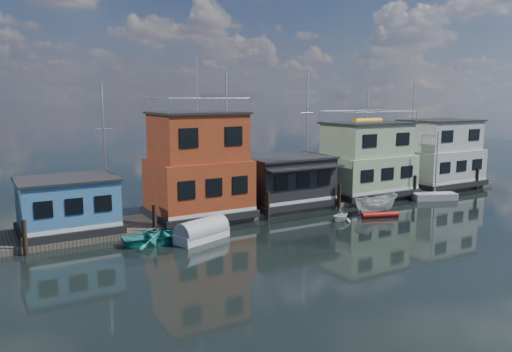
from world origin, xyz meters
TOP-DOWN VIEW (x-y plane):
  - ground at (0.00, 0.00)m, footprint 160.00×160.00m
  - dock at (0.00, 12.00)m, footprint 48.00×5.00m
  - houseboat_blue at (-18.00, 12.00)m, footprint 6.40×4.90m
  - houseboat_red at (-8.50, 12.00)m, footprint 7.40×5.90m
  - houseboat_dark at (-0.50, 11.98)m, footprint 7.40×6.10m
  - houseboat_green at (8.50, 12.00)m, footprint 8.40×5.90m
  - houseboat_white at (18.50, 12.00)m, footprint 8.40×5.90m
  - pilings at (-0.33, 9.20)m, footprint 42.28×0.28m
  - background_masts at (4.76, 18.00)m, footprint 36.40×0.16m
  - tarp_runabout at (-10.60, 6.80)m, footprint 4.08×2.67m
  - day_sailer at (13.22, 7.92)m, footprint 4.20×2.71m
  - red_kayak at (4.01, 5.42)m, footprint 2.97×1.40m
  - dinghy_white at (0.60, 6.10)m, footprint 2.17×1.99m
  - dinghy_teal at (-13.44, 7.68)m, footprint 4.48×3.30m
  - motorboat at (4.72, 6.65)m, footprint 4.21×1.98m

SIDE VIEW (x-z plane):
  - ground at x=0.00m, z-range 0.00..0.00m
  - dock at x=0.00m, z-range 0.00..0.40m
  - red_kayak at x=4.01m, z-range 0.00..0.44m
  - day_sailer at x=13.22m, z-range -2.76..3.54m
  - dinghy_teal at x=-13.44m, z-range 0.00..0.90m
  - dinghy_white at x=0.60m, z-range 0.00..0.97m
  - tarp_runabout at x=-10.60m, z-range -0.20..1.35m
  - motorboat at x=4.72m, z-range 0.00..1.57m
  - pilings at x=-0.33m, z-range 0.00..2.20m
  - houseboat_blue at x=-18.00m, z-range 0.38..4.04m
  - houseboat_dark at x=-0.50m, z-range 0.39..4.45m
  - houseboat_white at x=18.50m, z-range 0.21..6.87m
  - houseboat_green at x=8.50m, z-range 0.03..7.06m
  - houseboat_red at x=-8.50m, z-range -1.83..10.03m
  - background_masts at x=4.76m, z-range -0.45..11.55m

